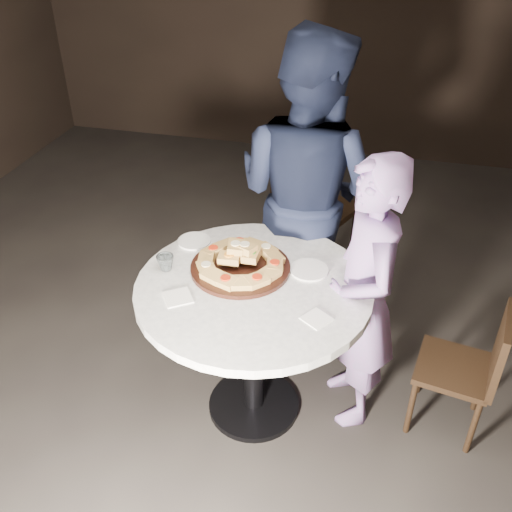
% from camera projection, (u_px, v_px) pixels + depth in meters
% --- Properties ---
extents(floor, '(7.00, 7.00, 0.00)m').
position_uv_depth(floor, '(246.00, 393.00, 3.24)').
color(floor, black).
rests_on(floor, ground).
extents(table, '(1.28, 1.28, 0.85)m').
position_uv_depth(table, '(254.00, 310.00, 2.78)').
color(table, black).
rests_on(table, ground).
extents(serving_board, '(0.63, 0.63, 0.02)m').
position_uv_depth(serving_board, '(240.00, 267.00, 2.79)').
color(serving_board, black).
rests_on(serving_board, table).
extents(focaccia_pile, '(0.44, 0.44, 0.12)m').
position_uv_depth(focaccia_pile, '(240.00, 260.00, 2.77)').
color(focaccia_pile, tan).
rests_on(focaccia_pile, serving_board).
extents(plate_left, '(0.18, 0.18, 0.01)m').
position_uv_depth(plate_left, '(194.00, 241.00, 3.00)').
color(plate_left, white).
rests_on(plate_left, table).
extents(plate_right, '(0.23, 0.23, 0.01)m').
position_uv_depth(plate_right, '(309.00, 270.00, 2.78)').
color(plate_right, white).
rests_on(plate_right, table).
extents(water_glass, '(0.11, 0.11, 0.08)m').
position_uv_depth(water_glass, '(165.00, 263.00, 2.77)').
color(water_glass, silver).
rests_on(water_glass, table).
extents(napkin_near, '(0.17, 0.17, 0.01)m').
position_uv_depth(napkin_near, '(178.00, 297.00, 2.60)').
color(napkin_near, white).
rests_on(napkin_near, table).
extents(napkin_far, '(0.15, 0.15, 0.01)m').
position_uv_depth(napkin_far, '(317.00, 319.00, 2.48)').
color(napkin_far, white).
rests_on(napkin_far, table).
extents(chair_far, '(0.62, 0.63, 0.99)m').
position_uv_depth(chair_far, '(310.00, 205.00, 3.89)').
color(chair_far, black).
rests_on(chair_far, ground).
extents(chair_right, '(0.43, 0.42, 0.77)m').
position_uv_depth(chair_right, '(473.00, 365.00, 2.81)').
color(chair_right, black).
rests_on(chair_right, ground).
extents(diner_navy, '(1.12, 1.01, 1.87)m').
position_uv_depth(diner_navy, '(306.00, 194.00, 3.25)').
color(diner_navy, black).
rests_on(diner_navy, ground).
extents(diner_teal, '(0.53, 0.63, 1.49)m').
position_uv_depth(diner_teal, '(362.00, 298.00, 2.77)').
color(diner_teal, '#7B629D').
rests_on(diner_teal, ground).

